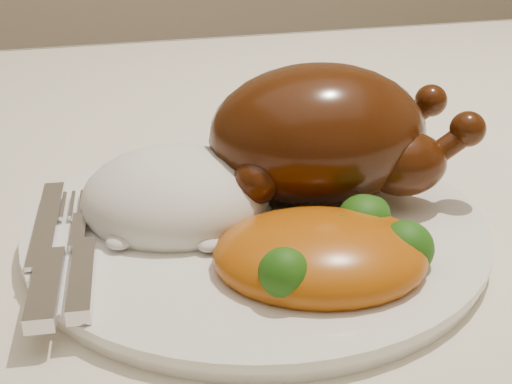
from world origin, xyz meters
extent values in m
cube|color=brown|center=(0.00, 0.00, 0.74)|extent=(1.60, 0.90, 0.04)
cube|color=silver|center=(0.00, 0.00, 0.76)|extent=(1.72, 1.02, 0.01)
cube|color=silver|center=(0.00, 0.51, 0.68)|extent=(1.72, 0.01, 0.18)
cylinder|color=white|center=(-0.16, -0.06, 0.77)|extent=(0.31, 0.31, 0.01)
ellipsoid|color=#441B07|center=(-0.11, -0.04, 0.83)|extent=(0.16, 0.13, 0.10)
ellipsoid|color=#441B07|center=(-0.12, -0.04, 0.85)|extent=(0.08, 0.06, 0.04)
ellipsoid|color=#441B07|center=(-0.05, -0.07, 0.81)|extent=(0.06, 0.04, 0.04)
sphere|color=#441B07|center=(-0.01, -0.07, 0.84)|extent=(0.02, 0.02, 0.02)
ellipsoid|color=#441B07|center=(-0.05, -0.01, 0.81)|extent=(0.06, 0.04, 0.04)
sphere|color=#441B07|center=(-0.01, -0.01, 0.84)|extent=(0.02, 0.02, 0.02)
sphere|color=#441B07|center=(-0.16, -0.07, 0.81)|extent=(0.03, 0.03, 0.03)
sphere|color=#441B07|center=(-0.15, 0.00, 0.81)|extent=(0.03, 0.03, 0.03)
ellipsoid|color=white|center=(-0.21, -0.04, 0.79)|extent=(0.15, 0.15, 0.07)
ellipsoid|color=#BA550B|center=(-0.14, -0.13, 0.79)|extent=(0.15, 0.13, 0.04)
ellipsoid|color=#BA550B|center=(-0.10, -0.12, 0.79)|extent=(0.06, 0.05, 0.03)
ellipsoid|color=#163D0A|center=(-0.17, -0.16, 0.80)|extent=(0.03, 0.03, 0.03)
ellipsoid|color=#163D0A|center=(-0.10, -0.11, 0.80)|extent=(0.03, 0.03, 0.03)
ellipsoid|color=#163D0A|center=(-0.09, -0.14, 0.79)|extent=(0.03, 0.03, 0.03)
ellipsoid|color=#163D0A|center=(-0.12, -0.13, 0.80)|extent=(0.03, 0.03, 0.02)
ellipsoid|color=#163D0A|center=(-0.16, -0.14, 0.79)|extent=(0.03, 0.03, 0.03)
ellipsoid|color=#163D0A|center=(-0.16, -0.11, 0.79)|extent=(0.02, 0.02, 0.02)
ellipsoid|color=#163D0A|center=(-0.09, -0.11, 0.80)|extent=(0.02, 0.02, 0.02)
cube|color=silver|center=(-0.29, -0.04, 0.78)|extent=(0.02, 0.12, 0.00)
cube|color=silver|center=(-0.29, -0.12, 0.79)|extent=(0.02, 0.08, 0.01)
cube|color=silver|center=(-0.27, -0.12, 0.79)|extent=(0.02, 0.08, 0.01)
cube|color=silver|center=(-0.27, -0.04, 0.79)|extent=(0.02, 0.08, 0.00)
camera|label=1|loc=(-0.26, -0.47, 1.00)|focal=50.00mm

